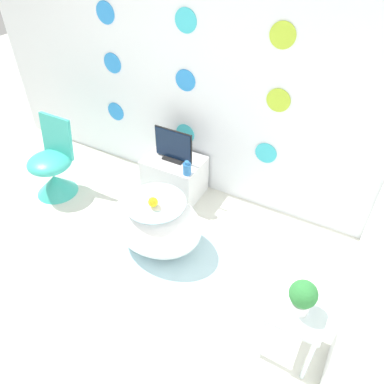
# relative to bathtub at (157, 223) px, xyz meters

# --- Properties ---
(ground_plane) EXTENTS (12.00, 12.00, 0.00)m
(ground_plane) POSITION_rel_bathtub_xyz_m (-0.24, -0.93, -0.27)
(ground_plane) COLOR silver
(wall_back_dotted) EXTENTS (4.70, 0.05, 2.60)m
(wall_back_dotted) POSITION_rel_bathtub_xyz_m (-0.24, 0.99, 1.03)
(wall_back_dotted) COLOR white
(wall_back_dotted) RESTS_ON ground_plane
(rug) EXTENTS (1.11, 0.98, 0.01)m
(rug) POSITION_rel_bathtub_xyz_m (0.05, -0.15, -0.27)
(rug) COLOR silver
(rug) RESTS_ON ground_plane
(bathtub) EXTENTS (0.82, 0.63, 0.53)m
(bathtub) POSITION_rel_bathtub_xyz_m (0.00, 0.00, 0.00)
(bathtub) COLOR white
(bathtub) RESTS_ON ground_plane
(rubber_duck) EXTENTS (0.08, 0.09, 0.10)m
(rubber_duck) POSITION_rel_bathtub_xyz_m (0.02, -0.06, 0.31)
(rubber_duck) COLOR yellow
(rubber_duck) RESTS_ON bathtub
(chair) EXTENTS (0.45, 0.45, 0.81)m
(chair) POSITION_rel_bathtub_xyz_m (-1.36, 0.13, -0.01)
(chair) COLOR #38B2A3
(chair) RESTS_ON ground_plane
(tv_cabinet) EXTENTS (0.58, 0.43, 0.42)m
(tv_cabinet) POSITION_rel_bathtub_xyz_m (-0.26, 0.72, -0.06)
(tv_cabinet) COLOR silver
(tv_cabinet) RESTS_ON ground_plane
(tv) EXTENTS (0.41, 0.12, 0.33)m
(tv) POSITION_rel_bathtub_xyz_m (-0.26, 0.72, 0.30)
(tv) COLOR black
(tv) RESTS_ON tv_cabinet
(vase) EXTENTS (0.08, 0.08, 0.14)m
(vase) POSITION_rel_bathtub_xyz_m (-0.02, 0.58, 0.21)
(vase) COLOR #2D72B7
(vase) RESTS_ON tv_cabinet
(side_table) EXTENTS (0.36, 0.36, 0.48)m
(side_table) POSITION_rel_bathtub_xyz_m (1.33, -0.39, 0.11)
(side_table) COLOR silver
(side_table) RESTS_ON ground_plane
(potted_plant_left) EXTENTS (0.18, 0.18, 0.25)m
(potted_plant_left) POSITION_rel_bathtub_xyz_m (1.33, -0.39, 0.35)
(potted_plant_left) COLOR white
(potted_plant_left) RESTS_ON side_table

